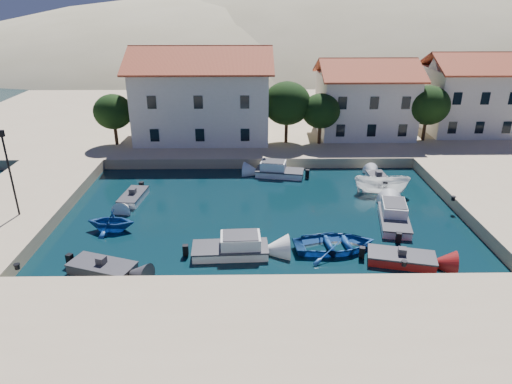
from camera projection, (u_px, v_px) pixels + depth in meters
ground at (267, 289)px, 26.01m from camera, size 400.00×400.00×0.00m
quay_south at (272, 359)px, 20.30m from camera, size 52.00×12.00×1.00m
quay_west at (13, 209)px, 34.75m from camera, size 8.00×20.00×1.00m
quay_north at (271, 118)px, 60.79m from camera, size 80.00×36.00×1.00m
hills at (315, 126)px, 149.16m from camera, size 254.00×176.00×99.00m
building_left at (202, 92)px, 49.35m from camera, size 14.70×9.45×9.70m
building_mid at (365, 96)px, 50.79m from camera, size 10.50×8.40×8.30m
building_right at (468, 92)px, 51.78m from camera, size 9.45×8.40×8.80m
trees at (301, 107)px, 47.58m from camera, size 37.30×5.30×6.45m
lamppost at (8, 165)px, 31.26m from camera, size 0.35×0.25×6.22m
bollards at (308, 238)px, 29.16m from camera, size 29.36×9.56×0.30m
motorboat_grey_sw at (102, 268)px, 27.54m from camera, size 4.37×3.00×1.25m
cabin_cruiser_south at (230, 248)px, 29.35m from camera, size 4.98×2.31×1.60m
rowboat_south at (334, 249)px, 30.16m from camera, size 5.84×4.47×1.13m
motorboat_red_se at (401, 259)px, 28.53m from camera, size 4.45×2.77×1.25m
cabin_cruiser_east at (394, 218)px, 33.36m from camera, size 2.90×5.26×1.60m
boat_east at (381, 194)px, 38.74m from camera, size 4.78×2.43×1.76m
motorboat_white_ne at (378, 179)px, 40.98m from camera, size 1.64×3.30×1.25m
rowboat_west at (112, 230)px, 32.67m from camera, size 3.57×3.15×1.76m
motorboat_white_west at (133, 197)px, 37.31m from camera, size 1.96×3.68×1.25m
cabin_cruiser_north at (280, 171)px, 42.37m from camera, size 4.67×2.66×1.60m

